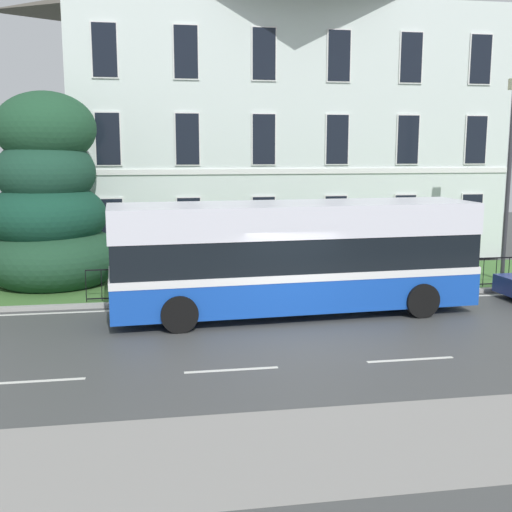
# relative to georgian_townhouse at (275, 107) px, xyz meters

# --- Properties ---
(ground_plane) EXTENTS (60.00, 56.00, 0.18)m
(ground_plane) POSITION_rel_georgian_townhouse_xyz_m (-2.17, -13.70, -6.50)
(ground_plane) COLOR #454746
(georgian_townhouse) EXTENTS (17.72, 10.28, 12.64)m
(georgian_townhouse) POSITION_rel_georgian_townhouse_xyz_m (0.00, 0.00, 0.00)
(georgian_townhouse) COLOR silver
(georgian_townhouse) RESTS_ON ground_plane
(iron_verge_railing) EXTENTS (15.47, 0.04, 0.97)m
(iron_verge_railing) POSITION_rel_georgian_townhouse_xyz_m (0.00, -10.19, -5.86)
(iron_verge_railing) COLOR black
(iron_verge_railing) RESTS_ON ground_plane
(evergreen_tree) EXTENTS (4.48, 4.48, 6.74)m
(evergreen_tree) POSITION_rel_georgian_townhouse_xyz_m (-9.10, -7.25, -3.80)
(evergreen_tree) COLOR #423328
(evergreen_tree) RESTS_ON ground_plane
(single_decker_bus) EXTENTS (10.30, 3.00, 3.14)m
(single_decker_bus) POSITION_rel_georgian_townhouse_xyz_m (-1.83, -12.09, -4.83)
(single_decker_bus) COLOR #1648B6
(single_decker_bus) RESTS_ON ground_plane
(street_lamp_post) EXTENTS (0.36, 0.24, 6.77)m
(street_lamp_post) POSITION_rel_georgian_townhouse_xyz_m (6.18, -9.35, -2.48)
(street_lamp_post) COLOR #333338
(street_lamp_post) RESTS_ON ground_plane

